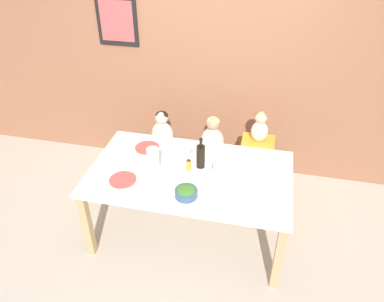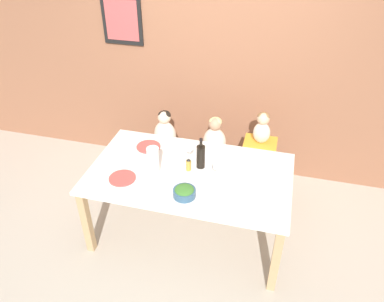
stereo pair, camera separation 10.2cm
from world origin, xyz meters
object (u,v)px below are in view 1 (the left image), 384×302
(chair_right_highchair, at_px, (257,154))
(wine_glass_far, at_px, (189,149))
(wine_bottle, at_px, (201,156))
(salad_bowl_large, at_px, (186,192))
(chair_far_center, at_px, (212,160))
(person_child_center, at_px, (213,137))
(person_baby_right, at_px, (260,125))
(paper_towel_roll, at_px, (153,161))
(dinner_plate_back_left, at_px, (147,148))
(person_child_left, at_px, (162,131))
(chair_far_left, at_px, (164,153))
(wine_glass_near, at_px, (217,166))
(dinner_plate_front_left, at_px, (123,180))

(chair_right_highchair, bearing_deg, wine_glass_far, -138.72)
(wine_bottle, relative_size, salad_bowl_large, 1.60)
(chair_far_center, bearing_deg, person_child_center, 90.00)
(person_baby_right, xyz_separation_m, paper_towel_roll, (-0.89, -0.80, -0.02))
(person_child_center, bearing_deg, chair_right_highchair, -0.10)
(wine_bottle, height_order, dinner_plate_back_left, wine_bottle)
(person_baby_right, height_order, dinner_plate_back_left, person_baby_right)
(person_child_left, bearing_deg, chair_far_center, -0.08)
(person_child_left, bearing_deg, person_baby_right, 0.02)
(person_child_left, relative_size, person_child_center, 1.00)
(chair_far_left, bearing_deg, wine_bottle, -48.56)
(person_child_center, distance_m, wine_glass_near, 0.79)
(person_child_left, bearing_deg, dinner_plate_front_left, -94.33)
(person_baby_right, bearing_deg, person_child_center, -179.95)
(salad_bowl_large, bearing_deg, person_child_left, 116.14)
(wine_glass_far, bearing_deg, wine_glass_near, -33.39)
(salad_bowl_large, relative_size, dinner_plate_front_left, 0.80)
(wine_glass_near, xyz_separation_m, salad_bowl_large, (-0.21, -0.32, -0.08))
(person_child_center, bearing_deg, dinner_plate_back_left, -142.43)
(person_child_left, height_order, wine_glass_near, person_child_left)
(chair_right_highchair, height_order, dinner_plate_back_left, dinner_plate_back_left)
(wine_bottle, distance_m, salad_bowl_large, 0.44)
(person_baby_right, bearing_deg, person_child_left, -179.98)
(wine_glass_far, bearing_deg, chair_right_highchair, 41.28)
(wine_bottle, distance_m, wine_glass_far, 0.16)
(wine_glass_near, distance_m, dinner_plate_back_left, 0.82)
(wine_bottle, xyz_separation_m, wine_glass_far, (-0.13, 0.09, -0.00))
(person_child_center, xyz_separation_m, salad_bowl_large, (-0.04, -1.07, 0.11))
(chair_right_highchair, xyz_separation_m, dinner_plate_front_left, (-1.13, -0.98, 0.22))
(chair_right_highchair, distance_m, dinner_plate_front_left, 1.51)
(person_baby_right, bearing_deg, salad_bowl_large, -116.32)
(person_baby_right, xyz_separation_m, wine_glass_far, (-0.62, -0.55, -0.02))
(person_child_left, relative_size, wine_bottle, 1.50)
(person_child_left, relative_size, wine_glass_near, 2.83)
(chair_right_highchair, bearing_deg, dinner_plate_front_left, -138.85)
(dinner_plate_front_left, bearing_deg, wine_bottle, 28.96)
(chair_far_left, xyz_separation_m, paper_towel_roll, (0.16, -0.80, 0.49))
(wine_glass_near, xyz_separation_m, dinner_plate_back_left, (-0.76, 0.30, -0.11))
(wine_glass_near, distance_m, salad_bowl_large, 0.39)
(person_baby_right, bearing_deg, wine_glass_far, -138.66)
(paper_towel_roll, height_order, dinner_plate_back_left, paper_towel_roll)
(wine_glass_far, bearing_deg, dinner_plate_back_left, 167.74)
(wine_glass_near, bearing_deg, dinner_plate_front_left, -163.79)
(person_child_left, relative_size, person_baby_right, 1.33)
(chair_right_highchair, height_order, person_child_center, person_child_center)
(chair_far_left, height_order, wine_bottle, wine_bottle)
(chair_far_left, distance_m, wine_glass_near, 1.16)
(salad_bowl_large, bearing_deg, dinner_plate_front_left, 172.20)
(paper_towel_roll, bearing_deg, chair_far_left, 101.24)
(paper_towel_roll, relative_size, wine_glass_near, 1.50)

